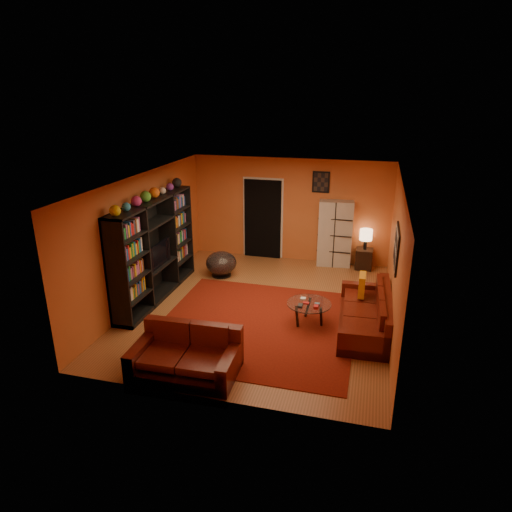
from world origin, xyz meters
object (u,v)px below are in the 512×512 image
(tv, at_px, (156,254))
(sofa, at_px, (370,315))
(entertainment_unit, at_px, (155,250))
(storage_cabinet, at_px, (335,234))
(table_lamp, at_px, (366,235))
(coffee_table, at_px, (309,306))
(loveseat, at_px, (187,354))
(side_table, at_px, (364,259))
(bowl_chair, at_px, (221,263))

(tv, xyz_separation_m, sofa, (4.36, -0.26, -0.69))
(entertainment_unit, xyz_separation_m, tv, (0.05, -0.06, -0.08))
(storage_cabinet, distance_m, table_lamp, 0.75)
(coffee_table, bearing_deg, tv, 173.75)
(loveseat, height_order, storage_cabinet, storage_cabinet)
(coffee_table, bearing_deg, storage_cabinet, 87.41)
(entertainment_unit, bearing_deg, loveseat, -54.88)
(coffee_table, height_order, table_lamp, table_lamp)
(tv, bearing_deg, loveseat, -145.06)
(sofa, height_order, side_table, sofa)
(entertainment_unit, distance_m, table_lamp, 5.02)
(tv, xyz_separation_m, loveseat, (1.65, -2.36, -0.69))
(sofa, height_order, storage_cabinet, storage_cabinet)
(sofa, xyz_separation_m, coffee_table, (-1.11, -0.09, 0.09))
(tv, relative_size, side_table, 1.75)
(entertainment_unit, xyz_separation_m, storage_cabinet, (3.45, 2.80, -0.23))
(sofa, bearing_deg, storage_cabinet, 104.48)
(sofa, relative_size, side_table, 4.53)
(entertainment_unit, bearing_deg, sofa, -4.11)
(coffee_table, bearing_deg, side_table, 74.23)
(sofa, height_order, coffee_table, sofa)
(bowl_chair, bearing_deg, coffee_table, -37.77)
(entertainment_unit, bearing_deg, tv, -47.74)
(entertainment_unit, xyz_separation_m, sofa, (4.41, -0.32, -0.77))
(loveseat, bearing_deg, coffee_table, -40.52)
(table_lamp, bearing_deg, tv, -145.93)
(storage_cabinet, bearing_deg, tv, -145.28)
(sofa, xyz_separation_m, bowl_chair, (-3.46, 1.73, 0.03))
(entertainment_unit, height_order, sofa, entertainment_unit)
(coffee_table, bearing_deg, loveseat, -128.77)
(sofa, bearing_deg, table_lamp, 91.33)
(entertainment_unit, height_order, tv, entertainment_unit)
(bowl_chair, bearing_deg, storage_cabinet, 29.08)
(bowl_chair, xyz_separation_m, side_table, (3.25, 1.34, -0.07))
(loveseat, height_order, bowl_chair, loveseat)
(bowl_chair, bearing_deg, sofa, -26.53)
(coffee_table, relative_size, storage_cabinet, 0.50)
(loveseat, height_order, side_table, loveseat)
(entertainment_unit, xyz_separation_m, coffee_table, (3.30, -0.41, -0.68))
(side_table, bearing_deg, tv, -145.93)
(entertainment_unit, relative_size, storage_cabinet, 1.82)
(coffee_table, distance_m, side_table, 3.29)
(tv, distance_m, bowl_chair, 1.84)
(entertainment_unit, distance_m, coffee_table, 3.40)
(entertainment_unit, height_order, table_lamp, entertainment_unit)
(loveseat, distance_m, bowl_chair, 3.90)
(tv, bearing_deg, table_lamp, -55.93)
(loveseat, bearing_deg, sofa, -54.09)
(storage_cabinet, bearing_deg, entertainment_unit, -146.24)
(tv, xyz_separation_m, bowl_chair, (0.90, 1.47, -0.66))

